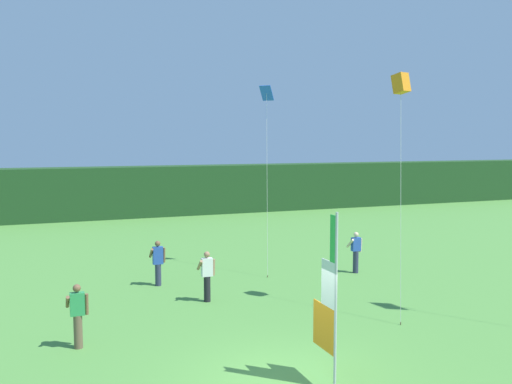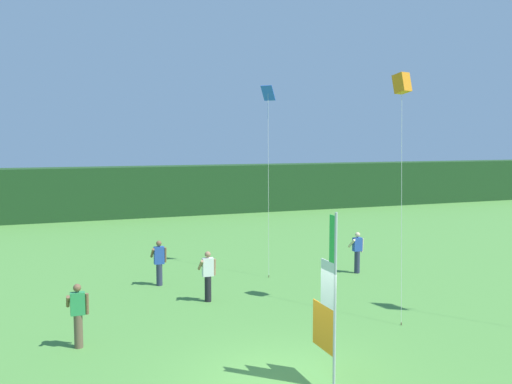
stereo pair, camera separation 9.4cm
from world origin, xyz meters
TOP-DOWN VIEW (x-y plane):
  - ground_plane at (0.00, 0.00)m, footprint 120.00×120.00m
  - distant_treeline at (0.00, 27.85)m, footprint 80.00×2.40m
  - banner_flag at (0.91, -0.50)m, footprint 0.06×1.03m
  - person_near_banner at (0.16, 6.39)m, footprint 0.55×0.48m
  - person_mid_field at (-4.06, 3.64)m, footprint 0.55×0.48m
  - person_far_left at (6.82, 8.04)m, footprint 0.55×0.48m
  - person_far_right at (-0.95, 8.97)m, footprint 0.55×0.48m
  - kite_blue_diamond_0 at (3.79, 10.07)m, footprint 0.91×1.88m
  - kite_orange_box_2 at (5.50, 3.49)m, footprint 1.07×1.68m

SIDE VIEW (x-z plane):
  - ground_plane at x=0.00m, z-range 0.00..0.00m
  - person_far_left at x=6.82m, z-range 0.05..1.71m
  - person_far_right at x=-0.95m, z-range 0.05..1.71m
  - person_mid_field at x=-4.06m, z-range 0.06..1.72m
  - person_near_banner at x=0.16m, z-range 0.06..1.73m
  - distant_treeline at x=0.00m, z-range 0.00..3.48m
  - banner_flag at x=0.91m, z-range -0.08..3.74m
  - kite_blue_diamond_0 at x=3.79m, z-range 2.91..10.41m
  - kite_orange_box_2 at x=5.50m, z-range 3.31..10.66m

